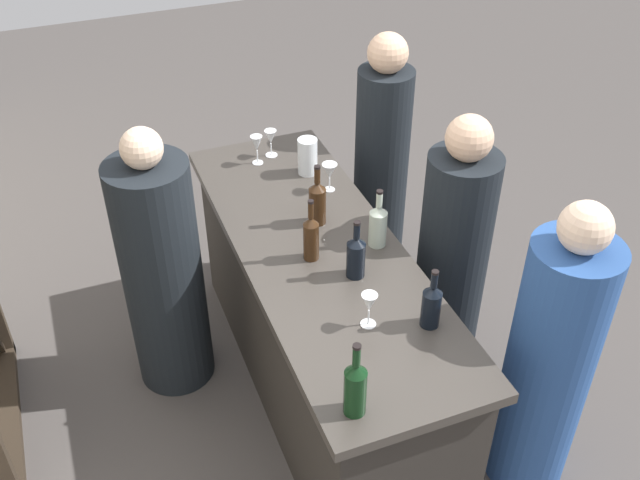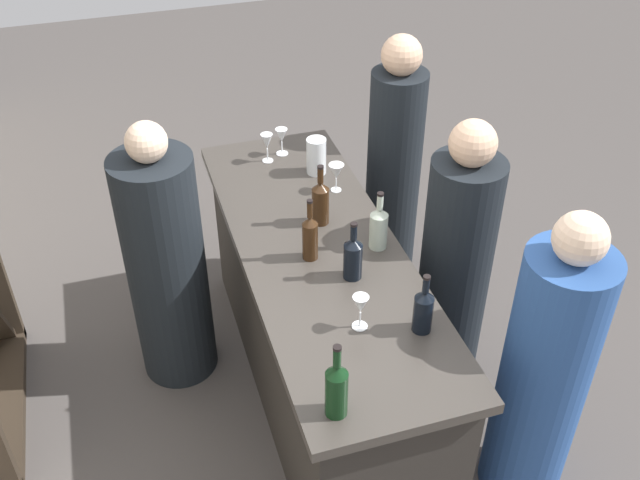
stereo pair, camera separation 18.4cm
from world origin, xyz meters
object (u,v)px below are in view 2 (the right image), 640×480
object	(u,v)px
water_pitcher	(316,156)
person_center_guest	(455,272)
person_right_guest	(544,376)
wine_bottle_leftmost_dark_green	(336,388)
wine_glass_far_left	(267,142)
wine_glass_near_center	(282,137)
wine_glass_near_right	(359,306)
person_server_behind	(167,267)
person_left_guest	(394,170)
wine_bottle_second_left_near_black	(423,310)
wine_bottle_rightmost_amber_brown	(310,236)
wine_bottle_second_right_clear_pale	(379,227)
wine_bottle_center_near_black	(353,257)
wine_glass_near_left	(336,172)
wine_bottle_far_right_amber_brown	(320,201)

from	to	relation	value
water_pitcher	person_center_guest	distance (m)	0.94
person_right_guest	wine_bottle_leftmost_dark_green	bearing A→B (deg)	19.94
wine_glass_far_left	water_pitcher	world-z (taller)	water_pitcher
wine_glass_near_center	person_center_guest	world-z (taller)	person_center_guest
wine_glass_near_right	person_server_behind	world-z (taller)	person_server_behind
wine_glass_near_center	person_left_guest	world-z (taller)	person_left_guest
wine_bottle_leftmost_dark_green	wine_bottle_second_left_near_black	world-z (taller)	wine_bottle_leftmost_dark_green
wine_bottle_second_left_near_black	person_server_behind	size ratio (longest dim) A/B	0.19
wine_bottle_rightmost_amber_brown	wine_glass_near_center	distance (m)	0.94
wine_bottle_second_right_clear_pale	person_center_guest	size ratio (longest dim) A/B	0.19
person_right_guest	wine_bottle_center_near_black	bearing A→B (deg)	-28.52
water_pitcher	person_server_behind	bearing A→B (deg)	105.23
wine_glass_near_center	wine_glass_near_left	bearing A→B (deg)	-158.92
wine_bottle_leftmost_dark_green	water_pitcher	size ratio (longest dim) A/B	1.65
wine_glass_near_right	person_server_behind	bearing A→B (deg)	35.56
wine_bottle_far_right_amber_brown	person_right_guest	distance (m)	1.27
wine_bottle_leftmost_dark_green	wine_glass_near_left	bearing A→B (deg)	-18.32
wine_bottle_far_right_amber_brown	wine_glass_near_left	world-z (taller)	wine_bottle_far_right_amber_brown
wine_bottle_far_right_amber_brown	wine_glass_near_left	distance (m)	0.29
wine_bottle_rightmost_amber_brown	person_right_guest	xyz separation A→B (m)	(-0.77, -0.79, -0.36)
wine_bottle_rightmost_amber_brown	person_left_guest	distance (m)	1.24
wine_bottle_second_right_clear_pale	wine_bottle_far_right_amber_brown	xyz separation A→B (m)	(0.26, 0.19, 0.01)
wine_bottle_leftmost_dark_green	wine_glass_near_right	distance (m)	0.45
wine_bottle_center_near_black	wine_glass_far_left	bearing A→B (deg)	6.20
wine_bottle_rightmost_amber_brown	person_server_behind	world-z (taller)	person_server_behind
wine_bottle_second_right_clear_pale	wine_bottle_rightmost_amber_brown	distance (m)	0.32
wine_bottle_rightmost_amber_brown	person_server_behind	bearing A→B (deg)	53.77
water_pitcher	wine_bottle_center_near_black	bearing A→B (deg)	173.24
wine_glass_far_left	person_server_behind	xyz separation A→B (m)	(-0.42, 0.64, -0.38)
wine_bottle_second_right_clear_pale	wine_glass_near_left	xyz separation A→B (m)	(0.51, 0.03, -0.00)
wine_glass_near_right	person_left_guest	world-z (taller)	person_left_guest
wine_bottle_center_near_black	wine_glass_near_left	distance (m)	0.69
wine_bottle_center_near_black	wine_bottle_far_right_amber_brown	size ratio (longest dim) A/B	0.91
person_center_guest	wine_glass_near_center	bearing A→B (deg)	-37.49
person_left_guest	person_server_behind	xyz separation A→B (m)	(-0.45, 1.40, -0.05)
wine_bottle_leftmost_dark_green	person_right_guest	bearing A→B (deg)	-83.48
person_server_behind	wine_bottle_second_left_near_black	bearing A→B (deg)	-26.81
wine_glass_far_left	person_left_guest	world-z (taller)	person_left_guest
person_left_guest	wine_bottle_second_left_near_black	bearing A→B (deg)	60.50
wine_bottle_rightmost_amber_brown	person_center_guest	distance (m)	0.80
person_center_guest	person_server_behind	xyz separation A→B (m)	(0.50, 1.34, -0.03)
wine_bottle_center_near_black	water_pitcher	distance (m)	0.88
wine_bottle_rightmost_amber_brown	wine_bottle_leftmost_dark_green	bearing A→B (deg)	169.19
wine_bottle_far_right_amber_brown	wine_bottle_center_near_black	bearing A→B (deg)	-178.46
wine_bottle_leftmost_dark_green	person_right_guest	distance (m)	1.03
wine_bottle_second_right_clear_pale	person_right_guest	distance (m)	0.96
wine_bottle_center_near_black	person_right_guest	distance (m)	0.94
wine_bottle_second_left_near_black	wine_bottle_leftmost_dark_green	bearing A→B (deg)	123.06
wine_bottle_far_right_amber_brown	wine_glass_near_center	distance (m)	0.68
wine_bottle_second_left_near_black	wine_bottle_second_right_clear_pale	distance (m)	0.57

